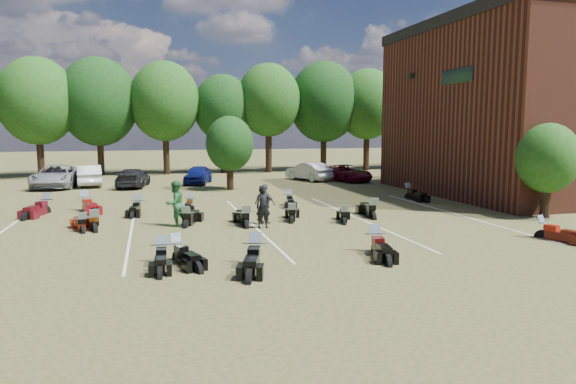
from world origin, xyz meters
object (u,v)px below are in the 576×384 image
object	(u,v)px
motorcycle_7	(83,233)
motorcycle_14	(46,213)
motorcycle_3	(255,265)
person_green	(175,204)
person_grey	(265,204)
car_4	(198,175)
person_black	(263,207)

from	to	relation	value
motorcycle_7	motorcycle_14	world-z (taller)	motorcycle_14
motorcycle_3	motorcycle_14	bearing A→B (deg)	140.55
person_green	motorcycle_3	distance (m)	7.31
person_grey	car_4	bearing A→B (deg)	-38.66
person_green	person_grey	distance (m)	3.81
person_black	motorcycle_14	distance (m)	11.40
person_grey	motorcycle_3	size ratio (longest dim) A/B	0.72
car_4	person_black	xyz separation A→B (m)	(1.05, -17.89, 0.20)
person_grey	motorcycle_7	bearing A→B (deg)	46.32
motorcycle_7	person_black	bearing A→B (deg)	158.03
person_green	motorcycle_3	bearing A→B (deg)	67.49
person_green	motorcycle_7	size ratio (longest dim) A/B	0.93
car_4	person_grey	xyz separation A→B (m)	(1.32, -17.01, 0.19)
person_black	motorcycle_14	xyz separation A→B (m)	(-9.44, 6.34, -0.89)
car_4	person_black	bearing A→B (deg)	-70.13
person_green	motorcycle_14	distance (m)	7.77
person_grey	motorcycle_3	world-z (taller)	person_grey
car_4	motorcycle_14	bearing A→B (deg)	-109.47
person_green	motorcycle_14	size ratio (longest dim) A/B	0.76
car_4	motorcycle_3	bearing A→B (deg)	-74.52
person_grey	motorcycle_14	distance (m)	11.17
person_green	motorcycle_7	xyz separation A→B (m)	(-3.64, -0.45, -0.96)
motorcycle_3	motorcycle_7	size ratio (longest dim) A/B	1.17
motorcycle_14	person_grey	bearing A→B (deg)	-12.19
motorcycle_7	motorcycle_14	bearing A→B (deg)	-81.21
person_black	car_4	bearing A→B (deg)	85.89
car_4	person_grey	distance (m)	17.06
person_black	person_grey	xyz separation A→B (m)	(0.27, 0.88, -0.01)
person_black	motorcycle_3	bearing A→B (deg)	-112.34
motorcycle_14	motorcycle_7	bearing A→B (deg)	-49.73
person_grey	motorcycle_14	size ratio (longest dim) A/B	0.69
car_4	person_green	distance (m)	16.67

